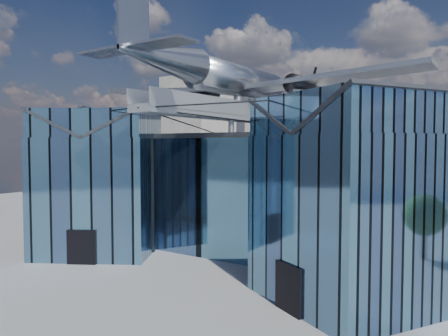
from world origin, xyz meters
The scene contains 3 objects.
ground_plane centered at (0.00, 0.00, 0.00)m, with size 120.00×120.00×0.00m, color gray.
museum centered at (0.00, 5.82, 5.54)m, with size 32.88×24.50×17.60m.
bg_towers centered at (1.45, 50.49, 10.01)m, with size 77.00×24.50×26.00m.
Camera 1 is at (18.30, -25.42, 8.93)m, focal length 35.00 mm.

